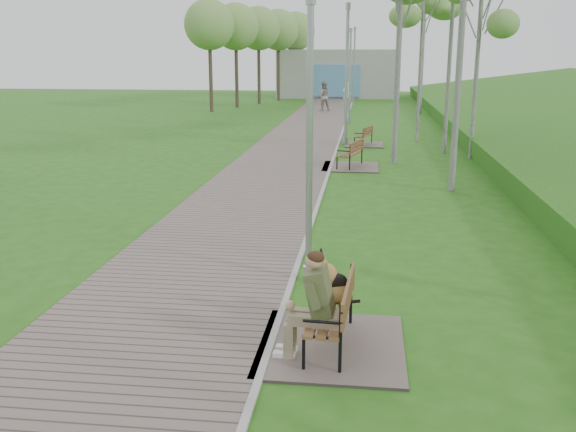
% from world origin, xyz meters
% --- Properties ---
extents(walkway, '(3.50, 67.00, 0.04)m').
position_xyz_m(walkway, '(-1.75, 21.50, 0.02)').
color(walkway, '#6E6059').
rests_on(walkway, ground).
extents(kerb, '(0.10, 67.00, 0.05)m').
position_xyz_m(kerb, '(0.00, 21.50, 0.03)').
color(kerb, '#999993').
rests_on(kerb, ground).
extents(building_north, '(10.00, 5.20, 4.00)m').
position_xyz_m(building_north, '(-1.50, 50.97, 1.99)').
color(building_north, '#9E9E99').
rests_on(building_north, ground).
extents(bench_main, '(1.90, 2.12, 1.66)m').
position_xyz_m(bench_main, '(0.71, 2.14, 0.47)').
color(bench_main, '#6E6059').
rests_on(bench_main, ground).
extents(bench_second, '(1.87, 2.07, 1.15)m').
position_xyz_m(bench_second, '(0.64, 15.95, 0.21)').
color(bench_second, '#6E6059').
rests_on(bench_second, ground).
extents(bench_third, '(1.58, 1.76, 0.97)m').
position_xyz_m(bench_third, '(1.05, 21.41, 0.18)').
color(bench_third, '#6E6059').
rests_on(bench_third, ground).
extents(lamp_post_near, '(0.18, 0.18, 4.74)m').
position_xyz_m(lamp_post_near, '(0.27, 4.67, 2.21)').
color(lamp_post_near, '#989A9F').
rests_on(lamp_post_near, ground).
extents(lamp_post_second, '(0.22, 0.22, 5.73)m').
position_xyz_m(lamp_post_second, '(0.29, 21.40, 2.68)').
color(lamp_post_second, '#989A9F').
rests_on(lamp_post_second, ground).
extents(lamp_post_third, '(0.20, 0.20, 5.05)m').
position_xyz_m(lamp_post_third, '(0.18, 29.98, 2.36)').
color(lamp_post_third, '#989A9F').
rests_on(lamp_post_third, ground).
extents(lamp_post_far, '(0.22, 0.22, 5.63)m').
position_xyz_m(lamp_post_far, '(0.08, 44.38, 2.63)').
color(lamp_post_far, '#989A9F').
rests_on(lamp_post_far, ground).
extents(pedestrian_near, '(0.73, 0.57, 1.75)m').
position_xyz_m(pedestrian_near, '(-0.30, 40.93, 0.87)').
color(pedestrian_near, white).
rests_on(pedestrian_near, ground).
extents(pedestrian_far, '(1.06, 0.89, 1.93)m').
position_xyz_m(pedestrian_far, '(-1.72, 37.10, 0.97)').
color(pedestrian_far, gray).
rests_on(pedestrian_far, ground).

